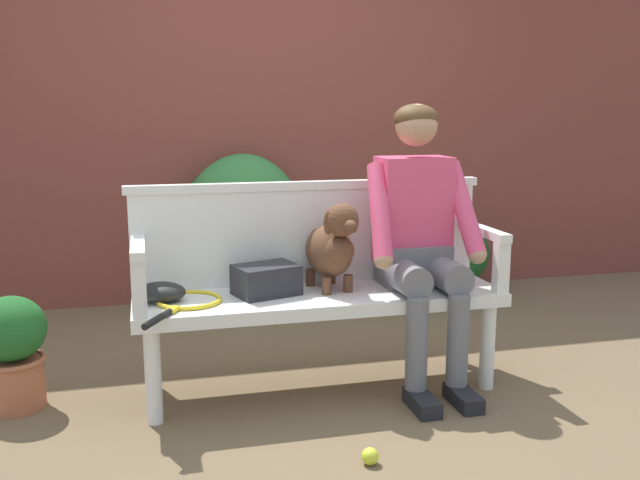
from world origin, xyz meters
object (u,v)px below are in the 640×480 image
(person_seated, at_px, (419,232))
(tennis_racket, at_px, (187,302))
(tennis_ball, at_px, (370,456))
(potted_plant, at_px, (12,349))
(baseball_glove, at_px, (161,292))
(garden_bench, at_px, (320,305))
(sports_bag, at_px, (266,280))
(dog_on_bench, at_px, (332,246))

(person_seated, relative_size, tennis_racket, 2.37)
(tennis_ball, height_order, potted_plant, potted_plant)
(person_seated, bearing_deg, tennis_racket, -178.33)
(tennis_racket, relative_size, potted_plant, 1.10)
(person_seated, distance_m, baseball_glove, 1.23)
(tennis_racket, relative_size, baseball_glove, 2.59)
(baseball_glove, bearing_deg, tennis_ball, -26.91)
(garden_bench, height_order, sports_bag, sports_bag)
(sports_bag, height_order, tennis_ball, sports_bag)
(dog_on_bench, bearing_deg, tennis_racket, -174.40)
(potted_plant, bearing_deg, person_seated, -4.08)
(sports_bag, distance_m, potted_plant, 1.16)
(garden_bench, height_order, tennis_ball, garden_bench)
(dog_on_bench, relative_size, tennis_racket, 0.76)
(person_seated, distance_m, dog_on_bench, 0.42)
(tennis_racket, height_order, tennis_ball, tennis_racket)
(sports_bag, distance_m, tennis_ball, 0.97)
(tennis_ball, bearing_deg, potted_plant, 147.76)
(dog_on_bench, xyz_separation_m, tennis_ball, (-0.06, -0.77, -0.66))
(garden_bench, bearing_deg, tennis_racket, -175.81)
(tennis_racket, distance_m, tennis_ball, 1.05)
(dog_on_bench, height_order, baseball_glove, dog_on_bench)
(person_seated, xyz_separation_m, potted_plant, (-1.86, 0.13, -0.47))
(garden_bench, relative_size, tennis_ball, 25.93)
(tennis_ball, bearing_deg, baseball_glove, 133.65)
(garden_bench, bearing_deg, potted_plant, 175.05)
(person_seated, bearing_deg, garden_bench, 178.43)
(tennis_ball, bearing_deg, dog_on_bench, 85.64)
(garden_bench, distance_m, baseball_glove, 0.73)
(sports_bag, bearing_deg, dog_on_bench, -0.52)
(person_seated, height_order, sports_bag, person_seated)
(sports_bag, bearing_deg, tennis_ball, -71.79)
(tennis_racket, relative_size, tennis_ball, 8.62)
(tennis_racket, distance_m, potted_plant, 0.80)
(dog_on_bench, height_order, tennis_ball, dog_on_bench)
(garden_bench, relative_size, person_seated, 1.27)
(baseball_glove, bearing_deg, potted_plant, -169.79)
(person_seated, xyz_separation_m, tennis_ball, (-0.48, -0.74, -0.71))
(tennis_ball, distance_m, potted_plant, 1.65)
(garden_bench, distance_m, tennis_racket, 0.62)
(dog_on_bench, distance_m, baseball_glove, 0.81)
(person_seated, relative_size, sports_bag, 4.81)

